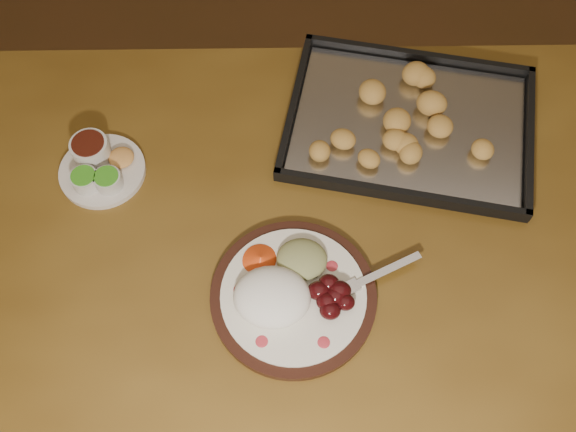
{
  "coord_description": "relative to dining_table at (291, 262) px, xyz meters",
  "views": [
    {
      "loc": [
        -0.11,
        -0.39,
        1.78
      ],
      "look_at": [
        -0.14,
        0.15,
        0.77
      ],
      "focal_mm": 40.0,
      "sensor_mm": 36.0,
      "label": 1
    }
  ],
  "objects": [
    {
      "name": "ground",
      "position": [
        0.14,
        -0.11,
        -0.65
      ],
      "size": [
        4.0,
        4.0,
        0.0
      ],
      "primitive_type": "plane",
      "color": "brown",
      "rests_on": "ground"
    },
    {
      "name": "dining_table",
      "position": [
        0.0,
        0.0,
        0.0
      ],
      "size": [
        1.57,
        1.02,
        0.75
      ],
      "rotation": [
        0.0,
        0.0,
        0.08
      ],
      "color": "brown",
      "rests_on": "ground"
    },
    {
      "name": "condiment_saucer",
      "position": [
        -0.37,
        0.12,
        0.12
      ],
      "size": [
        0.16,
        0.16,
        0.05
      ],
      "rotation": [
        0.0,
        0.0,
        0.35
      ],
      "color": "beige",
      "rests_on": "dining_table"
    },
    {
      "name": "baking_tray",
      "position": [
        0.21,
        0.26,
        0.11
      ],
      "size": [
        0.51,
        0.4,
        0.05
      ],
      "rotation": [
        0.0,
        0.0,
        -0.13
      ],
      "color": "black",
      "rests_on": "dining_table"
    },
    {
      "name": "dinner_plate",
      "position": [
        0.01,
        -0.11,
        0.12
      ],
      "size": [
        0.36,
        0.28,
        0.06
      ],
      "rotation": [
        0.0,
        0.0,
        0.21
      ],
      "color": "black",
      "rests_on": "dining_table"
    }
  ]
}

